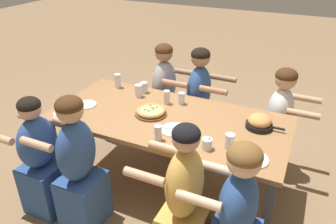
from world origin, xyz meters
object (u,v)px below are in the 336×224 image
empty_plate_b (174,130)px  drinking_glass_a (167,97)px  skillet_bowl (259,122)px  drinking_glass_d (118,82)px  diner_near_midright (183,205)px  diner_far_midleft (164,100)px  drinking_glass_b (181,98)px  diner_far_center (199,106)px  drinking_glass_e (144,88)px  pizza_board_main (151,112)px  cocktail_glass_blue (207,144)px  empty_plate_c (86,105)px  diner_near_midleft (79,169)px  drinking_glass_c (229,142)px  diner_near_left (41,161)px  drinking_glass_f (139,91)px  diner_far_right (278,125)px  empty_plate_d (65,113)px  diner_near_right (235,222)px  empty_plate_a (252,159)px  drinking_glass_g (158,134)px

empty_plate_b → drinking_glass_a: size_ratio=1.71×
skillet_bowl → drinking_glass_d: size_ratio=2.16×
drinking_glass_d → diner_near_midright: 1.63m
empty_plate_b → diner_far_midleft: size_ratio=0.19×
drinking_glass_b → diner_far_center: (0.03, 0.42, -0.27)m
diner_far_center → drinking_glass_e: bearing=-54.1°
pizza_board_main → cocktail_glass_blue: (0.63, -0.30, 0.01)m
empty_plate_c → cocktail_glass_blue: size_ratio=1.76×
drinking_glass_b → diner_near_midright: bearing=-66.1°
diner_far_midleft → diner_near_midleft: diner_far_midleft is taller
empty_plate_c → diner_far_center: diner_far_center is taller
empty_plate_c → drinking_glass_c: size_ratio=1.58×
drinking_glass_d → drinking_glass_e: 0.31m
drinking_glass_a → diner_near_left: (-0.73, -0.94, -0.34)m
drinking_glass_b → drinking_glass_f: bearing=-176.2°
diner_far_right → diner_near_midleft: bearing=-42.9°
diner_near_midright → diner_near_midleft: bearing=90.0°
skillet_bowl → diner_far_midleft: size_ratio=0.27×
empty_plate_b → diner_far_right: bearing=50.7°
empty_plate_d → drinking_glass_b: drinking_glass_b is taller
cocktail_glass_blue → diner_near_midright: 0.47m
drinking_glass_b → diner_near_left: size_ratio=0.10×
diner_far_right → diner_near_midright: diner_near_midright is taller
empty_plate_d → diner_near_right: bearing=-12.6°
cocktail_glass_blue → drinking_glass_c: drinking_glass_c is taller
drinking_glass_a → empty_plate_d: bearing=-142.6°
empty_plate_a → diner_far_midleft: 1.58m
pizza_board_main → diner_far_midleft: (-0.22, 0.73, -0.25)m
drinking_glass_d → drinking_glass_f: drinking_glass_d is taller
drinking_glass_f → empty_plate_c: bearing=-133.2°
empty_plate_d → diner_far_right: diner_far_right is taller
drinking_glass_b → diner_far_center: 0.50m
cocktail_glass_blue → drinking_glass_b: bearing=127.2°
cocktail_glass_blue → diner_near_left: diner_near_left is taller
pizza_board_main → empty_plate_b: size_ratio=1.26×
empty_plate_d → drinking_glass_e: 0.82m
drinking_glass_e → diner_near_midright: diner_near_midright is taller
cocktail_glass_blue → drinking_glass_d: 1.40m
diner_near_left → diner_near_midright: (1.30, 0.00, 0.04)m
skillet_bowl → drinking_glass_a: (-0.88, 0.08, 0.01)m
empty_plate_a → cocktail_glass_blue: 0.34m
empty_plate_b → diner_near_midright: bearing=-59.8°
empty_plate_c → pizza_board_main: bearing=8.5°
drinking_glass_g → drinking_glass_e: bearing=125.6°
cocktail_glass_blue → drinking_glass_f: (-0.91, 0.58, 0.02)m
diner_near_midleft → drinking_glass_e: bearing=-0.4°
pizza_board_main → empty_plate_b: pizza_board_main is taller
drinking_glass_c → drinking_glass_e: (-1.05, 0.61, -0.00)m
empty_plate_a → empty_plate_d: (-1.67, -0.02, 0.00)m
drinking_glass_d → diner_near_midleft: diner_near_midleft is taller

